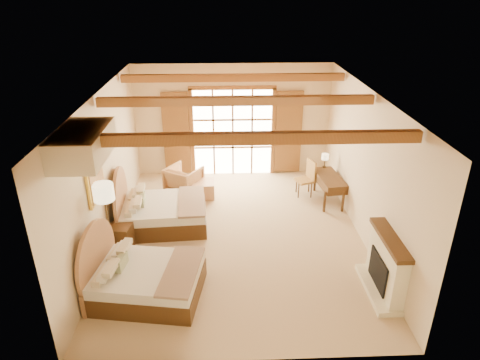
{
  "coord_description": "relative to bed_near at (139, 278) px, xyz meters",
  "views": [
    {
      "loc": [
        -0.27,
        -8.18,
        5.19
      ],
      "look_at": [
        0.07,
        0.2,
        1.28
      ],
      "focal_mm": 32.0,
      "sensor_mm": 36.0,
      "label": 1
    }
  ],
  "objects": [
    {
      "name": "armchair",
      "position": [
        0.48,
        4.12,
        0.0
      ],
      "size": [
        1.13,
        1.14,
        0.76
      ],
      "primitive_type": "imported",
      "rotation": [
        0.0,
        0.0,
        -3.69
      ],
      "color": "#B47E4D",
      "rests_on": "floor"
    },
    {
      "name": "floor_lamp",
      "position": [
        -0.68,
        0.89,
        1.17
      ],
      "size": [
        0.39,
        0.39,
        1.82
      ],
      "color": "#3C301C",
      "rests_on": "floor"
    },
    {
      "name": "ceiling",
      "position": [
        1.82,
        1.93,
        2.82
      ],
      "size": [
        7.0,
        7.0,
        0.0
      ],
      "primitive_type": "plane",
      "rotation": [
        3.14,
        0.0,
        0.0
      ],
      "color": "#B8793E",
      "rests_on": "ground"
    },
    {
      "name": "canopy_valance",
      "position": [
        -0.58,
        -0.07,
        2.57
      ],
      "size": [
        0.7,
        1.4,
        0.45
      ],
      "primitive_type": "cube",
      "color": "beige",
      "rests_on": "ceiling"
    },
    {
      "name": "desk_lamp",
      "position": [
        4.23,
        4.13,
        0.59
      ],
      "size": [
        0.19,
        0.19,
        0.37
      ],
      "color": "#3C301C",
      "rests_on": "desk"
    },
    {
      "name": "wall_back",
      "position": [
        1.82,
        5.43,
        1.22
      ],
      "size": [
        5.5,
        0.0,
        5.5
      ],
      "primitive_type": "plane",
      "rotation": [
        1.57,
        0.0,
        0.0
      ],
      "color": "beige",
      "rests_on": "ground"
    },
    {
      "name": "ceiling_beams",
      "position": [
        1.82,
        1.93,
        2.7
      ],
      "size": [
        5.39,
        4.6,
        0.18
      ],
      "primitive_type": null,
      "color": "brown",
      "rests_on": "ceiling"
    },
    {
      "name": "floor",
      "position": [
        1.82,
        1.93,
        -0.38
      ],
      "size": [
        7.0,
        7.0,
        0.0
      ],
      "primitive_type": "plane",
      "color": "tan",
      "rests_on": "ground"
    },
    {
      "name": "fireplace",
      "position": [
        4.42,
        -0.07,
        0.13
      ],
      "size": [
        0.46,
        1.4,
        1.16
      ],
      "color": "#F1E9BE",
      "rests_on": "ground"
    },
    {
      "name": "painting",
      "position": [
        -0.88,
        1.18,
        1.37
      ],
      "size": [
        0.06,
        0.95,
        0.75
      ],
      "color": "yellow",
      "rests_on": "wall_left"
    },
    {
      "name": "wall_left",
      "position": [
        -0.93,
        1.93,
        1.22
      ],
      "size": [
        0.0,
        7.0,
        7.0
      ],
      "primitive_type": "plane",
      "rotation": [
        1.57,
        0.0,
        1.57
      ],
      "color": "beige",
      "rests_on": "ground"
    },
    {
      "name": "wall_right",
      "position": [
        4.57,
        1.93,
        1.22
      ],
      "size": [
        0.0,
        7.0,
        7.0
      ],
      "primitive_type": "plane",
      "rotation": [
        1.57,
        0.0,
        -1.57
      ],
      "color": "beige",
      "rests_on": "ground"
    },
    {
      "name": "ottoman",
      "position": [
        1.0,
        3.91,
        -0.17
      ],
      "size": [
        0.59,
        0.59,
        0.42
      ],
      "primitive_type": "cube",
      "rotation": [
        0.0,
        0.0,
        0.02
      ],
      "color": "#B07350",
      "rests_on": "floor"
    },
    {
      "name": "desk",
      "position": [
        4.24,
        3.53,
        -0.01
      ],
      "size": [
        0.71,
        1.33,
        0.69
      ],
      "rotation": [
        0.0,
        0.0,
        0.13
      ],
      "color": "#422E13",
      "rests_on": "floor"
    },
    {
      "name": "nightstand",
      "position": [
        -0.65,
        1.53,
        -0.1
      ],
      "size": [
        0.52,
        0.52,
        0.55
      ],
      "primitive_type": "cube",
      "rotation": [
        0.0,
        0.0,
        -0.15
      ],
      "color": "#422E13",
      "rests_on": "floor"
    },
    {
      "name": "bed_far",
      "position": [
        -0.01,
        2.45,
        0.01
      ],
      "size": [
        2.04,
        1.6,
        1.29
      ],
      "rotation": [
        0.0,
        0.0,
        0.06
      ],
      "color": "#422E13",
      "rests_on": "floor"
    },
    {
      "name": "french_doors",
      "position": [
        1.82,
        5.37,
        0.87
      ],
      "size": [
        3.95,
        0.08,
        2.6
      ],
      "color": "white",
      "rests_on": "ground"
    },
    {
      "name": "desk_chair",
      "position": [
        3.69,
        3.88,
        -0.08
      ],
      "size": [
        0.55,
        0.54,
        0.96
      ],
      "rotation": [
        0.0,
        0.0,
        0.34
      ],
      "color": "olive",
      "rests_on": "floor"
    },
    {
      "name": "bed_near",
      "position": [
        0.0,
        0.0,
        0.0
      ],
      "size": [
        2.1,
        1.7,
        1.25
      ],
      "rotation": [
        0.0,
        0.0,
        -0.15
      ],
      "color": "#422E13",
      "rests_on": "floor"
    }
  ]
}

